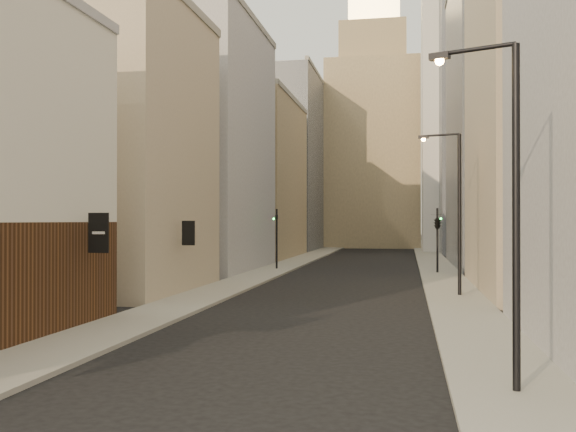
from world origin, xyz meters
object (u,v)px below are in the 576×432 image
(streetlamp_mid, at_px, (455,203))
(traffic_light_right, at_px, (437,222))
(clock_tower, at_px, (374,133))
(traffic_light_left, at_px, (277,226))
(white_tower, at_px, (453,109))
(streetlamp_near, at_px, (507,194))

(streetlamp_mid, xyz_separation_m, traffic_light_right, (-0.24, 14.69, -1.01))
(streetlamp_mid, bearing_deg, traffic_light_right, 107.74)
(clock_tower, bearing_deg, traffic_light_right, -81.82)
(traffic_light_left, bearing_deg, white_tower, -103.16)
(streetlamp_near, bearing_deg, streetlamp_mid, 110.98)
(clock_tower, distance_m, traffic_light_left, 51.27)
(white_tower, xyz_separation_m, traffic_light_left, (-16.43, -35.02, -14.96))
(white_tower, height_order, streetlamp_mid, white_tower)
(white_tower, xyz_separation_m, streetlamp_mid, (-3.47, -51.36, -13.65))
(streetlamp_near, height_order, streetlamp_mid, streetlamp_mid)
(white_tower, bearing_deg, traffic_light_left, -115.13)
(clock_tower, xyz_separation_m, streetlamp_near, (7.30, -84.68, -12.95))
(streetlamp_near, relative_size, streetlamp_mid, 0.94)
(streetlamp_near, distance_m, streetlamp_mid, 19.33)
(clock_tower, relative_size, white_tower, 1.08)
(streetlamp_mid, bearing_deg, clock_tower, 113.36)
(white_tower, relative_size, streetlamp_mid, 4.78)
(white_tower, bearing_deg, streetlamp_near, -93.00)
(streetlamp_near, xyz_separation_m, traffic_light_left, (-12.73, 35.66, -1.04))
(streetlamp_mid, bearing_deg, white_tower, 102.93)
(streetlamp_near, xyz_separation_m, traffic_light_right, (-0.01, 34.01, -0.74))
(traffic_light_right, bearing_deg, traffic_light_left, -25.50)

